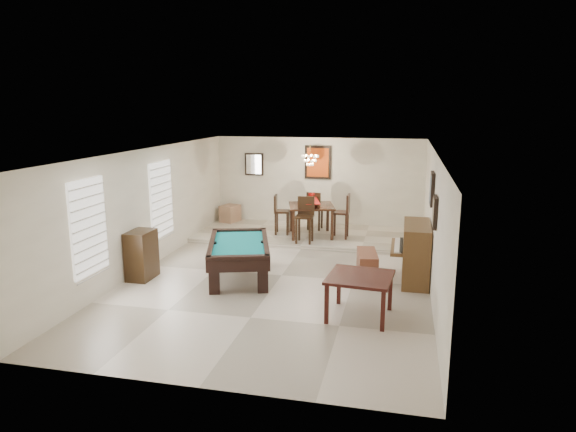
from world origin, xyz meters
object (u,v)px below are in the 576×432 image
at_px(pool_table, 239,260).
at_px(square_table, 360,296).
at_px(dining_chair_west, 282,214).
at_px(dining_chair_east, 340,216).
at_px(piano_bench, 367,265).
at_px(dining_chair_south, 305,220).
at_px(upright_piano, 409,252).
at_px(chandelier, 310,156).
at_px(dining_chair_north, 315,210).
at_px(corner_bench, 230,213).
at_px(apothecary_chest, 142,255).
at_px(flower_vase, 311,196).
at_px(dining_table, 311,218).

distance_m(pool_table, square_table, 2.99).
relative_size(dining_chair_west, dining_chair_east, 0.92).
distance_m(piano_bench, dining_chair_south, 2.65).
xyz_separation_m(upright_piano, chandelier, (-2.58, 2.93, 1.61)).
relative_size(pool_table, dining_chair_west, 2.09).
bearing_deg(piano_bench, square_table, -89.30).
xyz_separation_m(dining_chair_north, dining_chair_west, (-0.77, -0.71, -0.00)).
bearing_deg(corner_bench, dining_chair_west, -30.85).
bearing_deg(dining_chair_west, chandelier, -82.31).
bearing_deg(dining_chair_south, chandelier, 93.26).
bearing_deg(dining_chair_west, corner_bench, 52.09).
bearing_deg(dining_chair_south, apothecary_chest, -131.79).
relative_size(apothecary_chest, flower_vase, 4.60).
relative_size(piano_bench, dining_table, 0.85).
bearing_deg(piano_bench, flower_vase, 121.61).
bearing_deg(pool_table, piano_bench, -4.29).
distance_m(dining_chair_north, corner_bench, 2.67).
relative_size(upright_piano, flower_vase, 6.51).
bearing_deg(dining_chair_east, corner_bench, -108.14).
height_order(piano_bench, flower_vase, flower_vase).
xyz_separation_m(pool_table, dining_chair_east, (1.69, 3.27, 0.33)).
bearing_deg(chandelier, upright_piano, -48.61).
distance_m(piano_bench, dining_table, 3.20).
bearing_deg(upright_piano, dining_table, 132.58).
xyz_separation_m(dining_chair_south, dining_chair_west, (-0.75, 0.75, -0.05)).
bearing_deg(piano_bench, dining_table, 121.61).
xyz_separation_m(dining_chair_west, chandelier, (0.71, 0.19, 1.55)).
xyz_separation_m(apothecary_chest, dining_chair_north, (2.82, 4.54, 0.15)).
relative_size(pool_table, dining_chair_east, 1.91).
bearing_deg(dining_chair_east, upright_piano, 33.58).
bearing_deg(dining_chair_south, corner_bench, 145.02).
bearing_deg(dining_chair_east, square_table, 11.78).
relative_size(apothecary_chest, dining_chair_east, 0.87).
height_order(dining_chair_north, chandelier, chandelier).
xyz_separation_m(apothecary_chest, dining_chair_south, (2.80, 3.08, 0.19)).
height_order(pool_table, corner_bench, pool_table).
bearing_deg(piano_bench, pool_table, -166.87).
distance_m(upright_piano, dining_chair_south, 3.23).
bearing_deg(corner_bench, chandelier, -19.77).
bearing_deg(dining_table, chandelier, 111.81).
bearing_deg(dining_table, dining_chair_south, -93.21).
bearing_deg(dining_chair_south, dining_chair_west, 135.56).
bearing_deg(dining_chair_west, apothecary_chest, 144.78).
bearing_deg(corner_bench, upright_piano, -36.82).
distance_m(flower_vase, dining_chair_east, 0.91).
relative_size(square_table, dining_chair_west, 0.99).
bearing_deg(dining_chair_west, dining_chair_south, -142.03).
bearing_deg(dining_table, dining_chair_north, 91.91).
height_order(apothecary_chest, flower_vase, flower_vase).
height_order(piano_bench, dining_chair_west, dining_chair_west).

